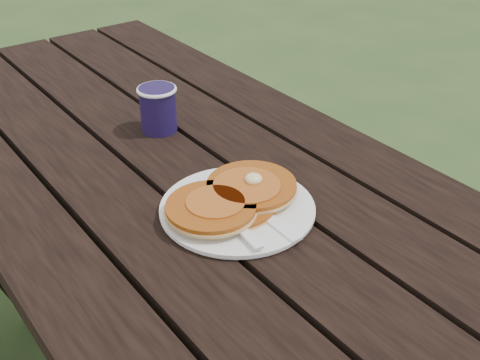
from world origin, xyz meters
TOP-DOWN VIEW (x-y plane):
  - picnic_table at (0.00, 0.00)m, footprint 1.36×1.80m
  - plate at (-0.00, -0.14)m, footprint 0.30×0.30m
  - pancake_stack at (-0.01, -0.13)m, footprint 0.24×0.16m
  - knife at (0.02, -0.18)m, footprint 0.02×0.18m
  - fork at (-0.04, -0.20)m, footprint 0.05×0.16m
  - coffee_cup at (0.04, 0.20)m, footprint 0.08×0.08m

SIDE VIEW (x-z plane):
  - picnic_table at x=0.00m, z-range -0.01..0.74m
  - plate at x=0.00m, z-range 0.75..0.76m
  - knife at x=0.02m, z-range 0.76..0.76m
  - fork at x=-0.04m, z-range 0.77..0.77m
  - pancake_stack at x=-0.01m, z-range 0.76..0.79m
  - coffee_cup at x=0.04m, z-range 0.76..0.85m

